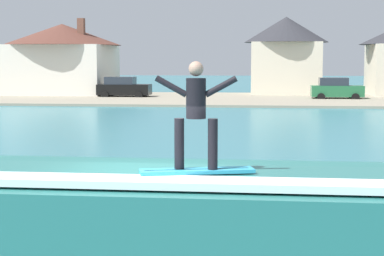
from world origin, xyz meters
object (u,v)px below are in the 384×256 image
object	(u,v)px
surfboard	(197,171)
surfer	(196,109)
car_far_shore	(336,89)
wave_crest	(169,209)
car_near_shore	(123,87)
house_with_chimney	(63,56)
house_small_cottage	(286,52)

from	to	relation	value
surfboard	surfer	size ratio (longest dim) A/B	1.09
surfer	car_far_shore	size ratio (longest dim) A/B	0.42
wave_crest	car_near_shore	bearing A→B (deg)	103.74
car_far_shore	house_with_chimney	distance (m)	25.11
surfer	house_with_chimney	bearing A→B (deg)	110.36
car_near_shore	house_with_chimney	distance (m)	8.23
wave_crest	surfer	world-z (taller)	surfer
wave_crest	surfboard	bearing A→B (deg)	-47.28
car_near_shore	car_far_shore	bearing A→B (deg)	-2.37
wave_crest	car_near_shore	xyz separation A→B (m)	(-10.51, 43.00, 0.28)
car_near_shore	car_far_shore	xyz separation A→B (m)	(17.86, -0.74, -0.00)
surfer	house_with_chimney	world-z (taller)	house_with_chimney
car_near_shore	car_far_shore	distance (m)	17.88
car_near_shore	house_with_chimney	bearing A→B (deg)	148.67
surfboard	surfer	world-z (taller)	surfer
car_far_shore	surfboard	bearing A→B (deg)	-99.02
wave_crest	surfboard	distance (m)	1.12
surfboard	house_small_cottage	world-z (taller)	house_small_cottage
car_far_shore	house_small_cottage	size ratio (longest dim) A/B	0.53
wave_crest	house_small_cottage	bearing A→B (deg)	86.00
house_with_chimney	surfer	bearing A→B (deg)	-69.64
car_far_shore	house_small_cottage	distance (m)	8.88
house_with_chimney	surfboard	bearing A→B (deg)	-69.62
wave_crest	car_near_shore	world-z (taller)	car_near_shore
car_far_shore	house_with_chimney	size ratio (longest dim) A/B	0.38
car_near_shore	car_far_shore	world-z (taller)	same
surfboard	house_small_cottage	bearing A→B (deg)	86.67
wave_crest	car_far_shore	world-z (taller)	car_far_shore
surfboard	house_small_cottage	xyz separation A→B (m)	(2.92, 50.23, 2.59)
wave_crest	car_near_shore	distance (m)	44.27
surfer	house_small_cottage	bearing A→B (deg)	86.65
surfer	car_far_shore	distance (m)	43.42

